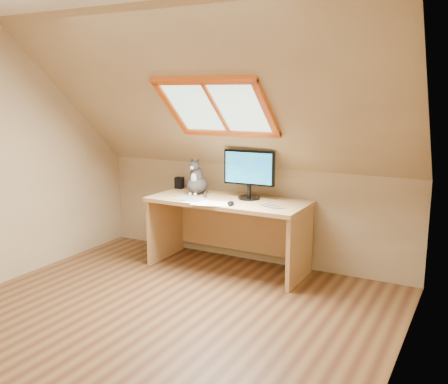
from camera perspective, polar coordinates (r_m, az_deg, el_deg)
The scene contains 10 objects.
ground at distance 4.01m, azimuth -8.26°, elevation -14.74°, with size 3.50×3.50×0.00m, color brown.
room_shell at distance 3.54m, azimuth -9.81°, elevation 5.95°, with size 3.52×3.52×2.41m.
desk at distance 5.03m, azimuth 0.83°, elevation -3.15°, with size 1.57×0.69×0.72m.
monitor at distance 4.89m, azimuth 2.89°, elevation 2.39°, with size 0.52×0.22×0.48m.
cat at distance 5.16m, azimuth -3.14°, elevation 1.27°, with size 0.22×0.26×0.38m.
desk_speaker at distance 5.49m, azimuth -5.12°, elevation 1.06°, with size 0.09×0.09×0.12m, color black.
graphics_tablet at distance 4.91m, azimuth -4.06°, elevation -0.79°, with size 0.27×0.19×0.01m, color #B2B2B7.
mouse at distance 4.65m, azimuth 0.78°, elevation -1.30°, with size 0.06×0.11×0.04m, color black.
papers at distance 4.72m, azimuth -1.69°, elevation -1.30°, with size 0.35×0.30×0.01m.
cables at distance 4.63m, azimuth 4.34°, elevation -1.55°, with size 0.51×0.26×0.01m.
Camera 1 is at (2.18, -2.87, 1.75)m, focal length 40.00 mm.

